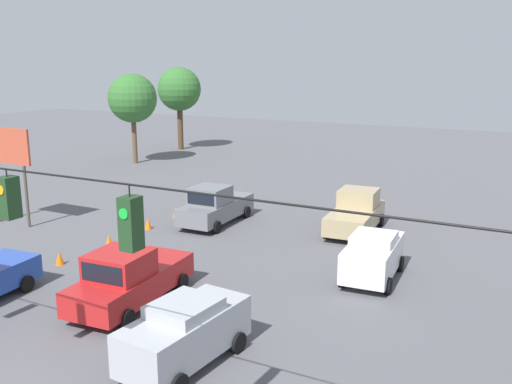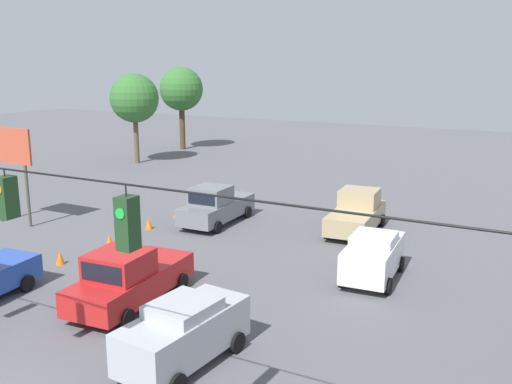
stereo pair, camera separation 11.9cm
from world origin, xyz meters
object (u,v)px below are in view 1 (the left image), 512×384
at_px(traffic_cone_second, 5,280).
at_px(tree_horizon_left, 133,99).
at_px(traffic_cone_third, 59,258).
at_px(traffic_cone_fourth, 109,241).
at_px(traffic_cone_farthest, 176,212).
at_px(roadside_billboard, 8,155).
at_px(sedan_silver_crossing_near, 185,332).
at_px(pickup_truck_grey_withflow_far, 215,206).
at_px(pickup_truck_tan_oncoming_deep, 356,213).
at_px(tree_horizon_right, 179,90).
at_px(sedan_white_oncoming_far, 373,255).
at_px(pickup_truck_red_withflow_mid, 129,279).
at_px(traffic_cone_fifth, 148,223).

bearing_deg(traffic_cone_second, tree_horizon_left, -61.08).
xyz_separation_m(traffic_cone_third, traffic_cone_fourth, (-0.24, -2.83, 0.00)).
bearing_deg(traffic_cone_farthest, roadside_billboard, 36.42).
xyz_separation_m(traffic_cone_second, traffic_cone_fourth, (-0.19, -5.63, 0.00)).
bearing_deg(sedan_silver_crossing_near, pickup_truck_grey_withflow_far, -61.66).
distance_m(pickup_truck_tan_oncoming_deep, tree_horizon_left, 25.77).
distance_m(traffic_cone_second, tree_horizon_right, 35.91).
bearing_deg(roadside_billboard, traffic_cone_fourth, 175.17).
distance_m(pickup_truck_tan_oncoming_deep, sedan_white_oncoming_far, 6.55).
height_order(pickup_truck_red_withflow_mid, tree_horizon_left, tree_horizon_left).
xyz_separation_m(sedan_white_oncoming_far, roadside_billboard, (19.30, 1.23, 2.78)).
bearing_deg(sedan_silver_crossing_near, sedan_white_oncoming_far, -107.65).
bearing_deg(tree_horizon_left, traffic_cone_third, 121.92).
distance_m(sedan_white_oncoming_far, traffic_cone_third, 13.26).
relative_size(traffic_cone_fourth, roadside_billboard, 0.12).
bearing_deg(traffic_cone_second, roadside_billboard, -41.89).
distance_m(pickup_truck_tan_oncoming_deep, traffic_cone_second, 16.61).
height_order(pickup_truck_grey_withflow_far, tree_horizon_left, tree_horizon_left).
relative_size(pickup_truck_grey_withflow_far, traffic_cone_third, 8.45).
height_order(roadside_billboard, tree_horizon_right, tree_horizon_right).
xyz_separation_m(sedan_white_oncoming_far, traffic_cone_fourth, (12.15, 1.83, -0.67)).
height_order(traffic_cone_fifth, tree_horizon_right, tree_horizon_right).
bearing_deg(traffic_cone_fourth, traffic_cone_third, 85.25).
height_order(traffic_cone_second, traffic_cone_third, same).
bearing_deg(traffic_cone_third, traffic_cone_fourth, -94.75).
bearing_deg(traffic_cone_fourth, pickup_truck_grey_withflow_far, -112.42).
bearing_deg(roadside_billboard, pickup_truck_grey_withflow_far, -151.82).
bearing_deg(pickup_truck_grey_withflow_far, pickup_truck_tan_oncoming_deep, -163.37).
relative_size(sedan_white_oncoming_far, traffic_cone_second, 6.81).
distance_m(sedan_silver_crossing_near, pickup_truck_tan_oncoming_deep, 15.01).
distance_m(traffic_cone_fifth, tree_horizon_right, 28.22).
bearing_deg(sedan_white_oncoming_far, pickup_truck_red_withflow_mid, 42.73).
height_order(traffic_cone_second, traffic_cone_fourth, same).
bearing_deg(tree_horizon_left, pickup_truck_red_withflow_mid, 128.86).
bearing_deg(tree_horizon_right, pickup_truck_red_withflow_mid, 122.09).
bearing_deg(traffic_cone_fifth, pickup_truck_grey_withflow_far, -135.10).
relative_size(sedan_silver_crossing_near, traffic_cone_fourth, 7.13).
bearing_deg(traffic_cone_fifth, sedan_silver_crossing_near, 132.46).
height_order(traffic_cone_second, roadside_billboard, roadside_billboard).
xyz_separation_m(traffic_cone_third, traffic_cone_fifth, (-0.06, -6.01, 0.00)).
bearing_deg(pickup_truck_grey_withflow_far, sedan_silver_crossing_near, 118.34).
xyz_separation_m(roadside_billboard, tree_horizon_left, (6.37, -17.89, 1.72)).
xyz_separation_m(sedan_white_oncoming_far, tree_horizon_left, (25.67, -16.66, 4.50)).
bearing_deg(tree_horizon_right, pickup_truck_grey_withflow_far, 128.75).
distance_m(sedan_silver_crossing_near, tree_horizon_left, 34.62).
height_order(traffic_cone_third, tree_horizon_left, tree_horizon_left).
height_order(traffic_cone_second, traffic_cone_farthest, same).
bearing_deg(tree_horizon_left, pickup_truck_tan_oncoming_deep, 155.16).
distance_m(pickup_truck_grey_withflow_far, pickup_truck_tan_oncoming_deep, 7.48).
distance_m(sedan_silver_crossing_near, pickup_truck_red_withflow_mid, 4.86).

